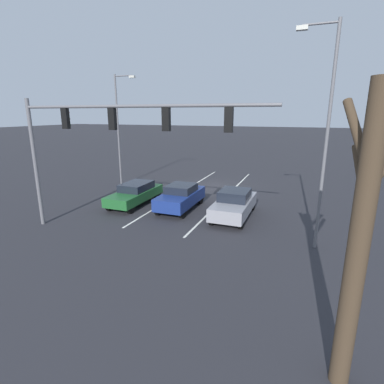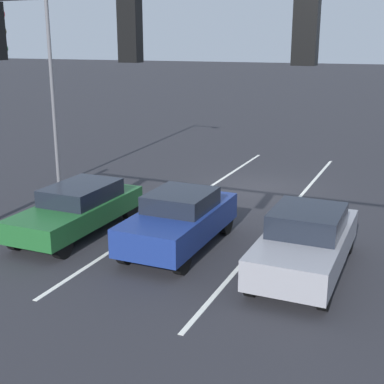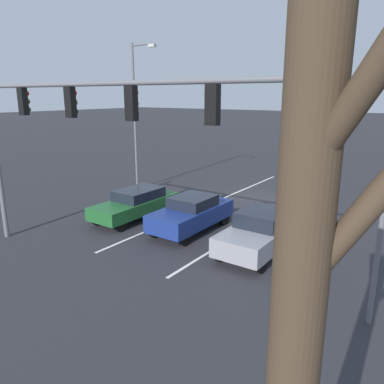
% 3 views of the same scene
% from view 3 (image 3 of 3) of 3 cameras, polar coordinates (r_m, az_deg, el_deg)
% --- Properties ---
extents(ground_plane, '(240.00, 240.00, 0.00)m').
position_cam_3_polar(ground_plane, '(22.28, 10.40, -0.91)').
color(ground_plane, '#28282D').
extents(lane_stripe_left_divider, '(0.12, 16.88, 0.01)m').
position_cam_3_polar(lane_stripe_left_divider, '(19.45, 12.02, -3.26)').
color(lane_stripe_left_divider, silver).
rests_on(lane_stripe_left_divider, ground_plane).
extents(lane_stripe_center_divider, '(0.12, 16.88, 0.01)m').
position_cam_3_polar(lane_stripe_center_divider, '(21.00, 3.22, -1.63)').
color(lane_stripe_center_divider, silver).
rests_on(lane_stripe_center_divider, ground_plane).
extents(car_navy_midlane_front, '(1.81, 4.29, 1.56)m').
position_cam_3_polar(car_navy_midlane_front, '(16.50, -0.05, -3.23)').
color(car_navy_midlane_front, navy).
rests_on(car_navy_midlane_front, ground_plane).
extents(car_gray_leftlane_front, '(1.86, 4.60, 1.60)m').
position_cam_3_polar(car_gray_leftlane_front, '(14.67, 10.60, -5.85)').
color(car_gray_leftlane_front, gray).
rests_on(car_gray_leftlane_front, ground_plane).
extents(car_darkgreen_rightlane_front, '(1.75, 4.69, 1.43)m').
position_cam_3_polar(car_darkgreen_rightlane_front, '(18.40, -8.48, -1.67)').
color(car_darkgreen_rightlane_front, '#1E5928').
rests_on(car_darkgreen_rightlane_front, ground_plane).
extents(traffic_signal_gantry, '(12.30, 0.37, 6.60)m').
position_cam_3_polar(traffic_signal_gantry, '(13.27, -19.51, 10.35)').
color(traffic_signal_gantry, slate).
rests_on(traffic_signal_gantry, ground_plane).
extents(street_lamp_right_shoulder, '(1.84, 0.24, 8.80)m').
position_cam_3_polar(street_lamp_right_shoulder, '(23.48, -8.44, 12.37)').
color(street_lamp_right_shoulder, slate).
rests_on(street_lamp_right_shoulder, ground_plane).
extents(bare_tree_near, '(1.57, 1.50, 6.88)m').
position_cam_3_polar(bare_tree_near, '(3.47, 15.69, -26.15)').
color(bare_tree_near, '#423323').
rests_on(bare_tree_near, ground_plane).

